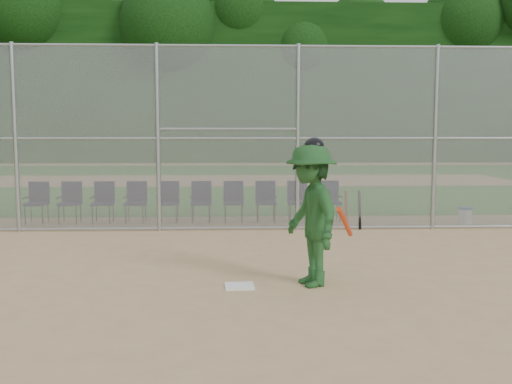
{
  "coord_description": "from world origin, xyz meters",
  "views": [
    {
      "loc": [
        -0.38,
        -7.29,
        2.13
      ],
      "look_at": [
        0.0,
        2.5,
        1.1
      ],
      "focal_mm": 40.0,
      "sensor_mm": 36.0,
      "label": 1
    }
  ],
  "objects_px": {
    "home_plate": "(240,286)",
    "batter_at_plate": "(311,214)",
    "chair_0": "(36,203)",
    "water_cooler": "(465,216)"
  },
  "relations": [
    {
      "from": "home_plate",
      "to": "batter_at_plate",
      "type": "relative_size",
      "value": 0.19
    },
    {
      "from": "batter_at_plate",
      "to": "home_plate",
      "type": "bearing_deg",
      "value": -176.96
    },
    {
      "from": "batter_at_plate",
      "to": "chair_0",
      "type": "distance_m",
      "value": 8.09
    },
    {
      "from": "batter_at_plate",
      "to": "water_cooler",
      "type": "bearing_deg",
      "value": 49.92
    },
    {
      "from": "batter_at_plate",
      "to": "water_cooler",
      "type": "height_order",
      "value": "batter_at_plate"
    },
    {
      "from": "water_cooler",
      "to": "home_plate",
      "type": "bearing_deg",
      "value": -135.7
    },
    {
      "from": "home_plate",
      "to": "batter_at_plate",
      "type": "distance_m",
      "value": 1.4
    },
    {
      "from": "batter_at_plate",
      "to": "chair_0",
      "type": "height_order",
      "value": "batter_at_plate"
    },
    {
      "from": "home_plate",
      "to": "water_cooler",
      "type": "bearing_deg",
      "value": 44.3
    },
    {
      "from": "water_cooler",
      "to": "chair_0",
      "type": "distance_m",
      "value": 10.02
    }
  ]
}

